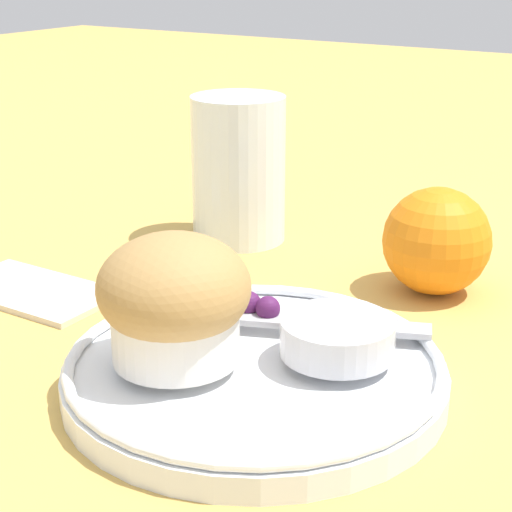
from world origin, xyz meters
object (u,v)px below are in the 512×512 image
orange_fruit (437,241)px  butter_knife (292,321)px  muffin (174,300)px  juice_glass (238,169)px

orange_fruit → butter_knife: bearing=-103.4°
muffin → juice_glass: 0.25m
butter_knife → juice_glass: 0.21m
muffin → butter_knife: muffin is taller
butter_knife → juice_glass: juice_glass is taller
butter_knife → orange_fruit: size_ratio=2.06×
butter_knife → juice_glass: size_ratio=1.31×
muffin → butter_knife: (0.03, 0.07, -0.03)m
butter_knife → orange_fruit: (0.03, 0.13, 0.01)m
butter_knife → orange_fruit: orange_fruit is taller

